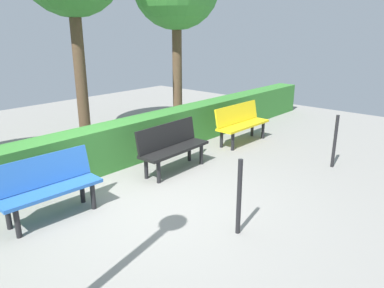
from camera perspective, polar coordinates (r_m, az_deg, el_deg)
ground_plane at (r=5.65m, az=-6.81°, el=-8.88°), size 16.67×16.67×0.00m
bench_yellow at (r=8.40m, az=7.60°, el=3.45°), size 1.51×0.49×0.86m
bench_black at (r=6.66m, az=-3.15°, el=-0.17°), size 1.48×0.50×0.86m
bench_blue at (r=5.37m, az=-21.48°, el=-5.91°), size 1.39×0.53×0.86m
hedge_row at (r=7.29m, az=-9.18°, el=0.62°), size 12.67×0.53×0.82m
railing_post_near at (r=7.29m, az=21.31°, el=0.37°), size 0.06×0.06×1.00m
railing_post_mid at (r=4.64m, az=7.33°, el=-8.19°), size 0.06×0.06×1.00m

